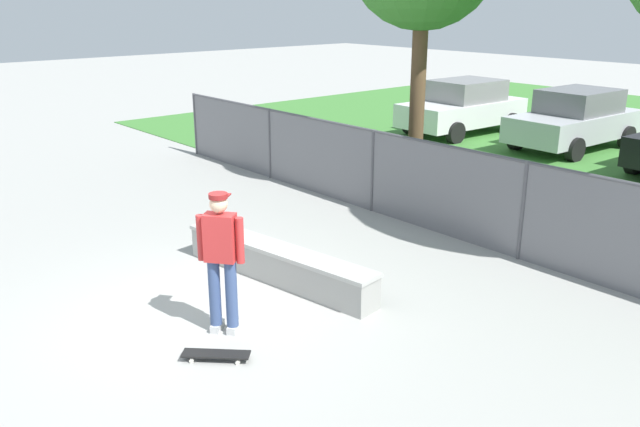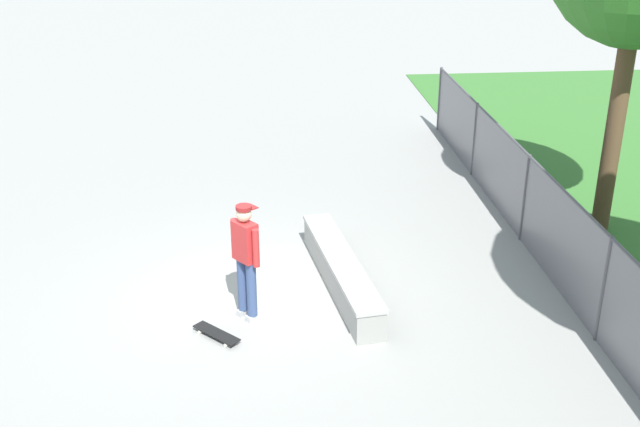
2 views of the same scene
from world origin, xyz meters
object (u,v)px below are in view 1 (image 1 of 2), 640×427
(skateboarder, at_px, (221,256))
(car_silver, at_px, (575,119))
(skateboard, at_px, (216,354))
(concrete_ledge, at_px, (278,263))
(car_white, at_px, (463,107))

(skateboarder, relative_size, car_silver, 0.43)
(skateboarder, distance_m, car_silver, 13.56)
(skateboard, height_order, car_silver, car_silver)
(concrete_ledge, bearing_deg, car_white, 114.88)
(skateboarder, height_order, skateboard, skateboarder)
(concrete_ledge, distance_m, skateboarder, 1.88)
(skateboard, bearing_deg, concrete_ledge, 124.86)
(car_silver, bearing_deg, car_white, -170.89)
(concrete_ledge, distance_m, car_silver, 11.95)
(skateboard, bearing_deg, car_white, 116.48)
(skateboard, bearing_deg, skateboarder, 138.56)
(skateboarder, distance_m, car_white, 14.12)
(concrete_ledge, distance_m, car_white, 12.42)
(skateboarder, xyz_separation_m, skateboard, (0.52, -0.46, -0.96))
(car_white, distance_m, car_silver, 3.47)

